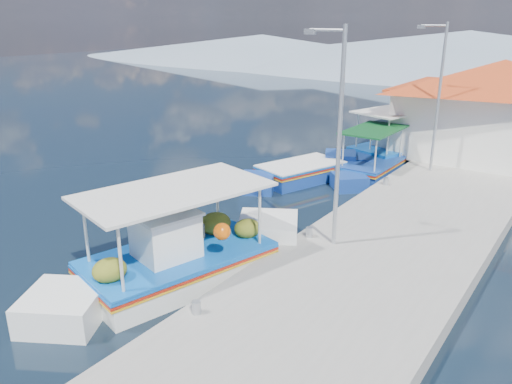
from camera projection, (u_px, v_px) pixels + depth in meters
The scene contains 10 objects.
ground at pixel (169, 244), 15.66m from camera, with size 160.00×160.00×0.00m, color black.
quay at pixel (422, 219), 17.01m from camera, with size 5.00×44.00×0.50m, color gray.
bollards at pixel (356, 201), 17.44m from camera, with size 0.20×17.20×0.30m.
main_caique at pixel (180, 260), 13.44m from camera, with size 3.95×8.34×2.84m.
caique_green_canopy at pixel (372, 168), 22.37m from camera, with size 1.94×6.28×2.35m.
caique_blue_hull at pixel (301, 173), 21.72m from camera, with size 3.27×6.19×1.16m.
caique_far at pixel (395, 150), 24.69m from camera, with size 3.86×7.59×2.78m.
harbor_building at pixel (498, 108), 22.97m from camera, with size 10.49×10.49×4.40m.
lamp_post_near at pixel (337, 128), 13.50m from camera, with size 1.21×0.14×6.00m.
lamp_post_far at pixel (437, 91), 20.45m from camera, with size 1.21×0.14×6.00m.
Camera 1 is at (10.41, -10.12, 6.65)m, focal length 35.52 mm.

